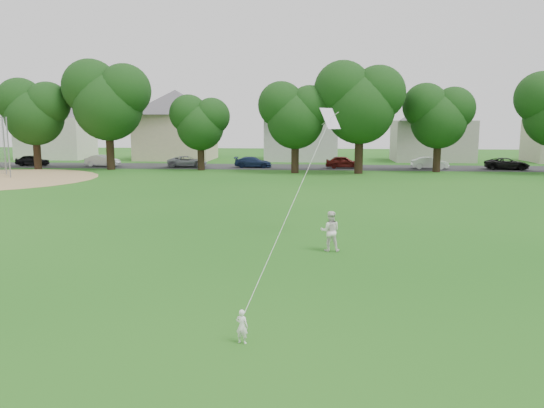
{
  "coord_description": "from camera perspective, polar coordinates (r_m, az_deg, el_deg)",
  "views": [
    {
      "loc": [
        2.16,
        -14.85,
        4.98
      ],
      "look_at": [
        0.68,
        2.0,
        2.3
      ],
      "focal_mm": 35.0,
      "sensor_mm": 36.0,
      "label": 1
    }
  ],
  "objects": [
    {
      "name": "tree_row",
      "position": [
        51.33,
        3.63,
        10.57
      ],
      "size": [
        82.83,
        9.61,
        11.32
      ],
      "color": "black",
      "rests_on": "ground"
    },
    {
      "name": "ground",
      "position": [
        15.81,
        -3.12,
        -9.37
      ],
      "size": [
        160.0,
        160.0,
        0.0
      ],
      "primitive_type": "plane",
      "color": "#175413",
      "rests_on": "ground"
    },
    {
      "name": "house_row",
      "position": [
        66.92,
        2.6,
        8.97
      ],
      "size": [
        76.43,
        13.45,
        10.34
      ],
      "color": "white",
      "rests_on": "ground"
    },
    {
      "name": "parked_cars",
      "position": [
        56.03,
        5.81,
        4.49
      ],
      "size": [
        63.92,
        2.49,
        1.29
      ],
      "color": "black",
      "rests_on": "ground"
    },
    {
      "name": "older_boy",
      "position": [
        20.43,
        6.27,
        -2.92
      ],
      "size": [
        0.76,
        0.59,
        1.56
      ],
      "primitive_type": "imported",
      "rotation": [
        0.0,
        0.0,
        3.15
      ],
      "color": "white",
      "rests_on": "ground"
    },
    {
      "name": "street",
      "position": [
        57.11,
        2.84,
        3.99
      ],
      "size": [
        90.0,
        7.0,
        0.01
      ],
      "primitive_type": "cube",
      "color": "#2D2D30",
      "rests_on": "ground"
    },
    {
      "name": "kite",
      "position": [
        17.17,
        2.99,
        1.74
      ],
      "size": [
        1.6,
        6.34,
        12.6
      ],
      "color": "white",
      "rests_on": "ground"
    },
    {
      "name": "toddler",
      "position": [
        12.24,
        -3.25,
        -13.0
      ],
      "size": [
        0.33,
        0.27,
        0.79
      ],
      "primitive_type": "imported",
      "rotation": [
        0.0,
        0.0,
        2.83
      ],
      "color": "white",
      "rests_on": "ground"
    }
  ]
}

